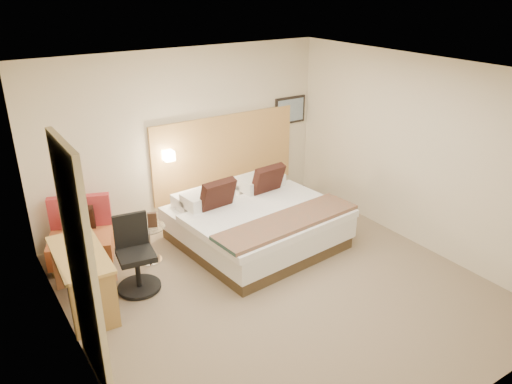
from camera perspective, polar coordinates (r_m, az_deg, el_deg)
floor at (r=6.48m, az=2.36°, el=-10.85°), size 4.80×5.00×0.02m
ceiling at (r=5.44m, az=2.84°, el=13.57°), size 4.80×5.00×0.02m
wall_back at (r=7.88m, az=-8.17°, el=6.28°), size 4.80×0.02×2.70m
wall_front at (r=4.30m, az=22.79°, el=-10.79°), size 4.80×0.02×2.70m
wall_left at (r=4.96m, az=-20.83°, el=-5.74°), size 0.02×5.00×2.70m
wall_right at (r=7.41m, az=17.94°, el=4.27°), size 0.02×5.00×2.70m
headboard_panel at (r=8.27m, az=-3.52°, el=4.39°), size 2.60×0.04×1.30m
art_frame at (r=8.82m, az=3.91°, el=9.32°), size 0.62×0.03×0.47m
art_canvas at (r=8.80m, az=3.99°, el=9.29°), size 0.54×0.01×0.39m
lamp_arm at (r=7.73m, az=-10.14°, el=4.24°), size 0.02×0.12×0.02m
lamp_shade at (r=7.67m, az=-9.96°, el=4.12°), size 0.15×0.15×0.15m
curtain at (r=4.81m, az=-19.32°, el=-8.21°), size 0.06×0.90×2.42m
bottle_a at (r=6.89m, az=-12.87°, el=-3.13°), size 0.07×0.07×0.19m
bottle_b at (r=6.91m, az=-12.64°, el=-3.05°), size 0.07×0.07×0.19m
menu_folder at (r=6.85m, az=-11.77°, el=-3.14°), size 0.13×0.09×0.21m
bed at (r=7.31m, az=-0.08°, el=-3.44°), size 2.29×2.25×1.04m
lounge_chair at (r=7.27m, az=-19.33°, el=-4.94°), size 1.02×0.96×0.87m
side_table at (r=7.02m, az=-12.14°, el=-5.60°), size 0.62×0.62×0.53m
desk at (r=6.15m, az=-19.17°, el=-7.80°), size 0.60×1.21×0.74m
desk_chair at (r=6.44m, az=-13.56°, el=-7.56°), size 0.62×0.62×0.96m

